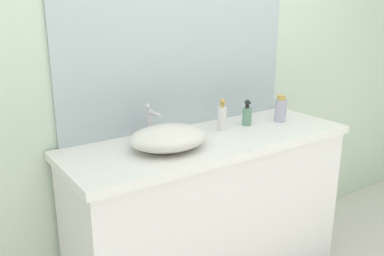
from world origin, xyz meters
TOP-DOWN VIEW (x-y plane):
  - bathroom_wall_rear at (0.00, 0.73)m, footprint 6.00×0.06m
  - vanity_counter at (0.02, 0.42)m, footprint 1.58×0.55m
  - wall_mirror_panel at (0.02, 0.69)m, footprint 1.44×0.01m
  - sink_basin at (-0.26, 0.39)m, footprint 0.39×0.32m
  - faucet at (-0.26, 0.57)m, footprint 0.03×0.14m
  - soap_dispenser at (0.14, 0.49)m, footprint 0.05×0.05m
  - lotion_bottle at (0.55, 0.44)m, footprint 0.07×0.07m
  - perfume_bottle at (0.33, 0.49)m, footprint 0.05×0.05m

SIDE VIEW (x-z plane):
  - vanity_counter at x=0.02m, z-range 0.00..0.91m
  - sink_basin at x=-0.26m, z-range 0.91..1.02m
  - perfume_bottle at x=0.33m, z-range 0.90..1.05m
  - lotion_bottle at x=0.55m, z-range 0.91..1.06m
  - soap_dispenser at x=0.14m, z-range 0.90..1.08m
  - faucet at x=-0.26m, z-range 0.93..1.11m
  - bathroom_wall_rear at x=0.00m, z-range 0.00..2.60m
  - wall_mirror_panel at x=0.02m, z-range 0.91..1.82m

